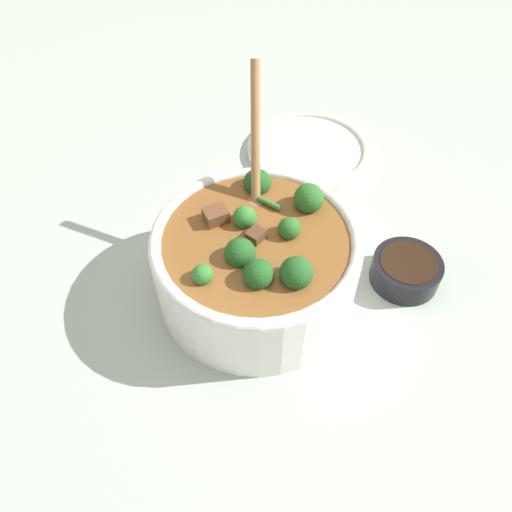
# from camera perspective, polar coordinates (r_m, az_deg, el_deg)

# --- Properties ---
(ground_plane) EXTENTS (4.00, 4.00, 0.00)m
(ground_plane) POSITION_cam_1_polar(r_m,az_deg,el_deg) (0.68, 0.00, -3.93)
(ground_plane) COLOR #ADBCAD
(stew_bowl) EXTENTS (0.26, 0.27, 0.25)m
(stew_bowl) POSITION_cam_1_polar(r_m,az_deg,el_deg) (0.63, 0.03, -0.49)
(stew_bowl) COLOR white
(stew_bowl) RESTS_ON ground_plane
(condiment_bowl) EXTENTS (0.09, 0.09, 0.04)m
(condiment_bowl) POSITION_cam_1_polar(r_m,az_deg,el_deg) (0.71, 16.78, -1.51)
(condiment_bowl) COLOR black
(condiment_bowl) RESTS_ON ground_plane
(empty_plate) EXTENTS (0.21, 0.21, 0.02)m
(empty_plate) POSITION_cam_1_polar(r_m,az_deg,el_deg) (0.89, 6.02, 12.01)
(empty_plate) COLOR silver
(empty_plate) RESTS_ON ground_plane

